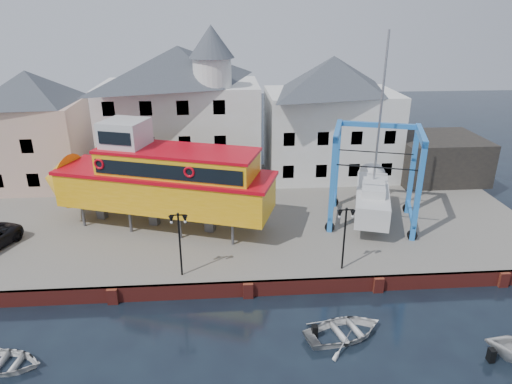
{
  "coord_description": "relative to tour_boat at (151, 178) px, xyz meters",
  "views": [
    {
      "loc": [
        -1.24,
        -23.15,
        16.29
      ],
      "look_at": [
        1.0,
        7.0,
        4.0
      ],
      "focal_mm": 32.0,
      "sensor_mm": 36.0,
      "label": 1
    }
  ],
  "objects": [
    {
      "name": "lamp_post_left",
      "position": [
        2.56,
        -7.24,
        -0.56
      ],
      "size": [
        1.12,
        0.32,
        4.2
      ],
      "color": "black",
      "rests_on": "hardstanding"
    },
    {
      "name": "building_pink",
      "position": [
        -11.44,
        9.55,
        1.42
      ],
      "size": [
        8.0,
        7.0,
        10.3
      ],
      "color": "#CEA193",
      "rests_on": "hardstanding"
    },
    {
      "name": "travel_lift",
      "position": [
        16.64,
        0.09,
        -1.41
      ],
      "size": [
        7.69,
        9.5,
        13.92
      ],
      "rotation": [
        0.0,
        0.0,
        -0.3
      ],
      "color": "#1E72BD",
      "rests_on": "hardstanding"
    },
    {
      "name": "hardstanding",
      "position": [
        6.56,
        2.56,
        -4.23
      ],
      "size": [
        44.0,
        22.0,
        1.0
      ],
      "primitive_type": "cube",
      "color": "#5E5B54",
      "rests_on": "ground"
    },
    {
      "name": "motorboat_d",
      "position": [
        -5.64,
        -13.36,
        -4.73
      ],
      "size": [
        4.04,
        3.14,
        0.77
      ],
      "primitive_type": "imported",
      "rotation": [
        0.0,
        0.0,
        1.43
      ],
      "color": "silver",
      "rests_on": "ground"
    },
    {
      "name": "lamp_post_right",
      "position": [
        12.56,
        -7.24,
        -0.56
      ],
      "size": [
        1.12,
        0.32,
        4.2
      ],
      "color": "black",
      "rests_on": "hardstanding"
    },
    {
      "name": "tour_boat",
      "position": [
        0.0,
        0.0,
        0.0
      ],
      "size": [
        18.6,
        9.89,
        7.91
      ],
      "rotation": [
        0.0,
        0.0,
        -0.33
      ],
      "color": "#59595E",
      "rests_on": "hardstanding"
    },
    {
      "name": "quay_wall",
      "position": [
        6.56,
        -8.34,
        -4.23
      ],
      "size": [
        44.0,
        0.47,
        1.0
      ],
      "color": "maroon",
      "rests_on": "ground"
    },
    {
      "name": "motorboat_b",
      "position": [
        11.45,
        -12.36,
        -4.73
      ],
      "size": [
        5.05,
        4.2,
        0.9
      ],
      "primitive_type": "imported",
      "rotation": [
        0.0,
        0.0,
        1.85
      ],
      "color": "silver",
      "rests_on": "ground"
    },
    {
      "name": "building_white_right",
      "position": [
        15.56,
        10.55,
        1.87
      ],
      "size": [
        12.0,
        8.0,
        11.2
      ],
      "color": "silver",
      "rests_on": "hardstanding"
    },
    {
      "name": "shed_dark",
      "position": [
        25.56,
        8.56,
        -1.73
      ],
      "size": [
        8.0,
        7.0,
        4.0
      ],
      "primitive_type": "cube",
      "color": "black",
      "rests_on": "hardstanding"
    },
    {
      "name": "ground",
      "position": [
        6.56,
        -8.44,
        -4.73
      ],
      "size": [
        140.0,
        140.0,
        0.0
      ],
      "primitive_type": "plane",
      "color": "black",
      "rests_on": "ground"
    },
    {
      "name": "building_white_main",
      "position": [
        1.69,
        9.95,
        2.61
      ],
      "size": [
        14.0,
        8.3,
        14.0
      ],
      "color": "silver",
      "rests_on": "hardstanding"
    }
  ]
}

